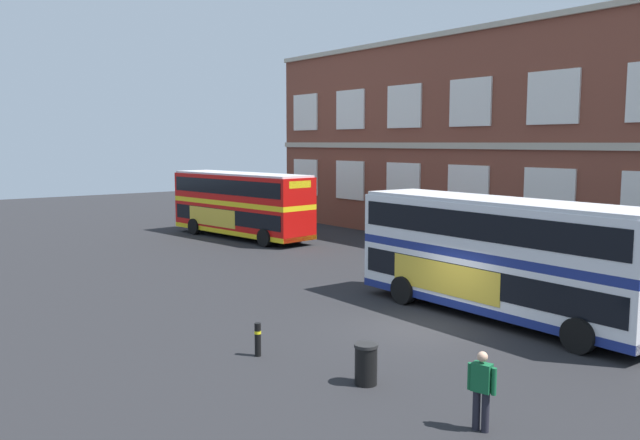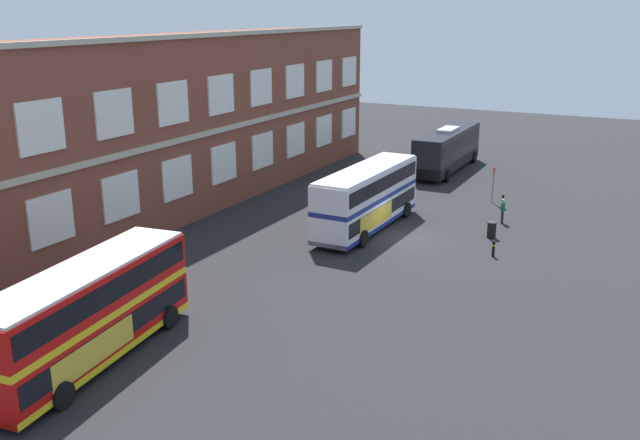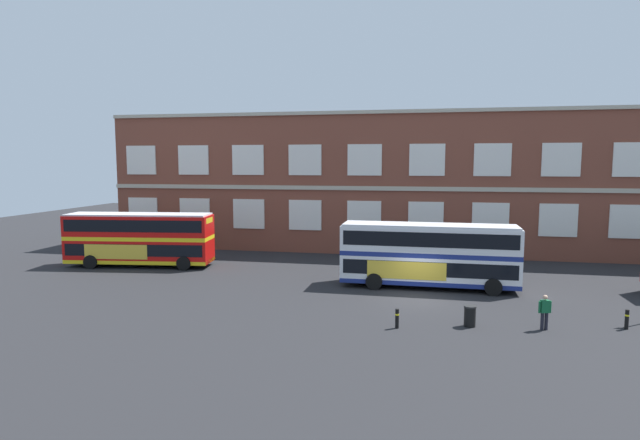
% 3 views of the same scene
% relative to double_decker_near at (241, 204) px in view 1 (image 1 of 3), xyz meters
% --- Properties ---
extents(ground_plane, '(120.00, 120.00, 0.00)m').
position_rel_double_decker_near_xyz_m(ground_plane, '(21.03, -3.68, -2.15)').
color(ground_plane, '#232326').
extents(double_decker_near, '(11.23, 3.91, 4.07)m').
position_rel_double_decker_near_xyz_m(double_decker_near, '(0.00, 0.00, 0.00)').
color(double_decker_near, red).
rests_on(double_decker_near, ground).
extents(double_decker_middle, '(11.03, 2.98, 4.07)m').
position_rel_double_decker_near_xyz_m(double_decker_middle, '(21.69, -2.67, 0.00)').
color(double_decker_middle, silver).
rests_on(double_decker_middle, ground).
extents(waiting_passenger, '(0.64, 0.34, 1.70)m').
position_rel_double_decker_near_xyz_m(waiting_passenger, '(27.09, -10.22, -1.22)').
color(waiting_passenger, black).
rests_on(waiting_passenger, ground).
extents(station_litter_bin, '(0.60, 0.60, 1.03)m').
position_rel_double_decker_near_xyz_m(station_litter_bin, '(23.66, -10.37, -1.63)').
color(station_litter_bin, black).
rests_on(station_litter_bin, ground).
extents(safety_bollard_west, '(0.19, 0.19, 0.95)m').
position_rel_double_decker_near_xyz_m(safety_bollard_west, '(20.20, -11.36, -1.66)').
color(safety_bollard_west, black).
rests_on(safety_bollard_west, ground).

